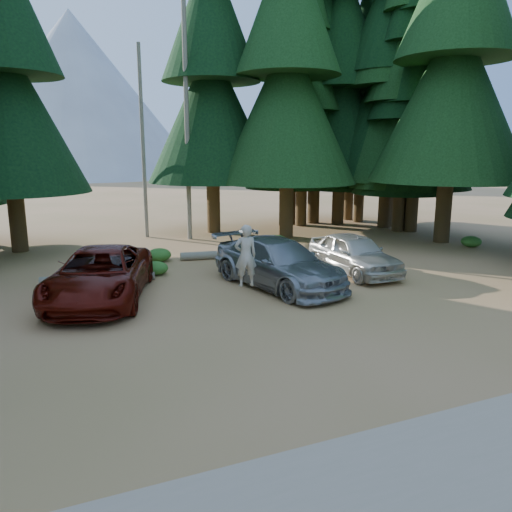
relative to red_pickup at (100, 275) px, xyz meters
The scene contains 19 objects.
ground 6.88m from the red_pickup, 45.48° to the right, with size 160.00×160.00×0.00m, color olive.
forest_belt_north 11.24m from the red_pickup, 64.71° to the left, with size 36.00×7.00×22.00m, color black, non-canonical shape.
snag_front 12.28m from the red_pickup, 59.88° to the left, with size 0.24×0.24×12.00m, color #685D53.
snag_back 12.42m from the red_pickup, 72.14° to the left, with size 0.20×0.20×10.00m, color #685D53.
mountain_peak 84.24m from the red_pickup, 88.49° to the left, with size 48.00×50.00×28.00m.
red_pickup is the anchor object (origin of this frame).
silver_minivan_center 5.92m from the red_pickup, ahead, with size 2.31×5.68×1.65m, color #919398.
silver_minivan_right 9.38m from the red_pickup, ahead, with size 1.82×4.54×1.55m, color beige.
frisbee_player 4.67m from the red_pickup, 27.10° to the right, with size 0.75×0.54×1.92m.
log_left 2.38m from the red_pickup, 86.57° to the left, with size 0.29×0.29×4.00m, color #685D53.
log_mid 8.10m from the red_pickup, 28.94° to the left, with size 0.30×0.30×3.60m, color #685D53.
log_right 7.73m from the red_pickup, 32.81° to the left, with size 0.35×0.35×5.49m, color #685D53.
shrub_far_left 1.97m from the red_pickup, 67.13° to the left, with size 1.11×1.11×0.61m, color #265E1C.
shrub_left 3.50m from the red_pickup, 48.40° to the left, with size 0.91×0.91×0.50m, color #265E1C.
shrub_center_left 1.88m from the red_pickup, 56.81° to the left, with size 1.16×1.16×0.64m, color #265E1C.
shrub_center_right 5.67m from the red_pickup, 59.08° to the left, with size 1.02×1.02×0.56m, color #265E1C.
shrub_right 7.82m from the red_pickup, 15.63° to the left, with size 1.10×1.10×0.60m, color #265E1C.
shrub_far_right 9.88m from the red_pickup, 30.84° to the left, with size 1.33×1.33×0.73m, color #265E1C.
shrub_edge_east 17.83m from the red_pickup, ahead, with size 0.97×0.97×0.53m, color #265E1C.
Camera 1 is at (-6.19, -11.09, 4.70)m, focal length 35.00 mm.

